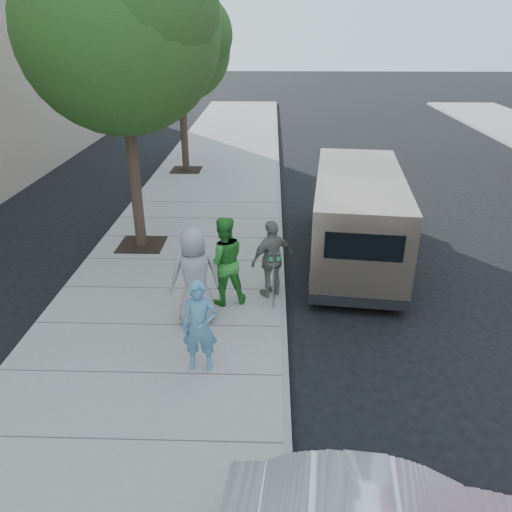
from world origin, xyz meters
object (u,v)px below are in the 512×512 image
tree_far (180,44)px  van (357,215)px  person_officer (200,327)px  person_green_shirt (224,261)px  person_gray_shirt (195,276)px  parking_meter (274,269)px  person_striped_polo (272,259)px  tree_near (121,23)px

tree_far → van: size_ratio=1.04×
tree_far → person_officer: bearing=-80.0°
person_green_shirt → person_gray_shirt: bearing=41.7°
person_green_shirt → person_gray_shirt: (-0.48, -0.79, 0.04)m
person_officer → tree_far: bearing=99.4°
tree_far → person_officer: (2.25, -12.81, -3.91)m
tree_far → parking_meter: (3.49, -10.78, -3.83)m
tree_far → person_striped_polo: (3.45, -10.23, -3.87)m
tree_far → person_striped_polo: bearing=-71.4°
tree_far → person_striped_polo: size_ratio=3.75×
tree_far → person_striped_polo: 11.47m
person_officer → person_striped_polo: 2.85m
tree_near → van: tree_near is taller
tree_far → person_green_shirt: (2.45, -10.56, -3.77)m
tree_near → person_green_shirt: bearing=-50.3°
parking_meter → person_gray_shirt: (-1.52, -0.56, 0.10)m
tree_near → person_green_shirt: size_ratio=3.92×
tree_far → person_green_shirt: bearing=-76.9°
parking_meter → person_officer: 2.38m
parking_meter → person_green_shirt: 1.06m
tree_far → van: (5.57, -7.99, -3.69)m
person_officer → tree_near: bearing=112.8°
van → tree_far: bearing=131.4°
tree_near → person_gray_shirt: tree_near is taller
van → person_gray_shirt: 4.92m
van → person_striped_polo: (-2.11, -2.25, -0.18)m
person_green_shirt → person_striped_polo: person_green_shirt is taller
tree_far → van: tree_far is taller
tree_near → person_officer: bearing=-66.6°
van → person_striped_polo: size_ratio=3.61×
person_gray_shirt → person_striped_polo: 1.85m
van → person_officer: (-3.31, -4.83, -0.22)m
tree_far → parking_meter: tree_far is taller
parking_meter → person_gray_shirt: size_ratio=0.62×
person_green_shirt → person_gray_shirt: person_gray_shirt is taller
tree_far → person_gray_shirt: tree_far is taller
person_officer → person_green_shirt: 2.27m
van → person_striped_polo: van is taller
van → person_officer: van is taller
person_officer → person_gray_shirt: bearing=100.2°
person_officer → person_gray_shirt: (-0.28, 1.47, 0.18)m
person_green_shirt → tree_far: bearing=-93.9°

